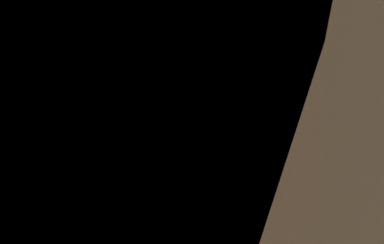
# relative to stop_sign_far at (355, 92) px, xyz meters

# --- Properties ---
(stop_sign_far) EXTENTS (0.81, 0.75, 2.90)m
(stop_sign_far) POSITION_rel_stop_sign_far_xyz_m (0.00, 0.00, 0.00)
(stop_sign_far) COLOR #9EA0A5
(stop_sign_far) RESTS_ON grass_verge_right
(street_tree_left_mid_b) EXTENTS (4.49, 4.49, 7.26)m
(street_tree_left_mid_b) POSITION_rel_stop_sign_far_xyz_m (-9.72, 1.46, 3.55)
(street_tree_left_mid_b) COLOR #513622
(street_tree_left_mid_b) RESTS_ON grass_verge_left
(street_tree_left_far) EXTENTS (3.73, 3.73, 6.94)m
(street_tree_left_far) POSITION_rel_stop_sign_far_xyz_m (-9.76, 8.62, 3.24)
(street_tree_left_far) COLOR brown
(street_tree_left_far) RESTS_ON grass_verge_left
(parked_sedan_silver) EXTENTS (2.06, 4.45, 1.57)m
(parked_sedan_silver) POSITION_rel_stop_sign_far_xyz_m (-1.97, -8.90, -1.42)
(parked_sedan_silver) COLOR #BCBCC1
(parked_sedan_silver) RESTS_ON ground
(parked_sedan_green) EXTENTS (2.06, 4.45, 1.57)m
(parked_sedan_green) POSITION_rel_stop_sign_far_xyz_m (-1.84, -1.73, -1.42)
(parked_sedan_green) COLOR #28663D
(parked_sedan_green) RESTS_ON ground
(parked_sedan_red) EXTENTS (2.06, 4.45, 1.57)m
(parked_sedan_red) POSITION_rel_stop_sign_far_xyz_m (-1.78, 4.40, -1.42)
(parked_sedan_red) COLOR red
(parked_sedan_red) RESTS_ON ground
(parked_sedan_white) EXTENTS (2.06, 4.45, 1.57)m
(parked_sedan_white) POSITION_rel_stop_sign_far_xyz_m (-1.98, 11.42, -1.42)
(parked_sedan_white) COLOR white
(parked_sedan_white) RESTS_ON ground
(curbside_mailbox) EXTENTS (0.22, 0.44, 1.27)m
(curbside_mailbox) POSITION_rel_stop_sign_far_xyz_m (-0.05, -9.32, -1.08)
(curbside_mailbox) COLOR brown
(curbside_mailbox) RESTS_ON grass_verge_right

